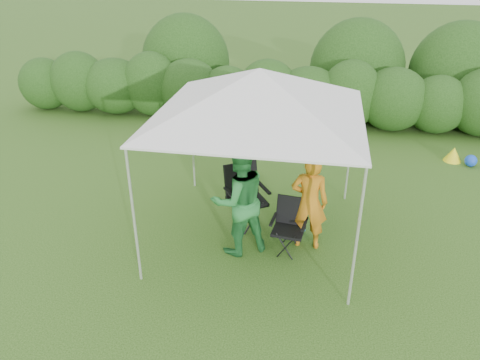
% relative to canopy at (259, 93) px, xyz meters
% --- Properties ---
extents(ground, '(70.00, 70.00, 0.00)m').
position_rel_canopy_xyz_m(ground, '(0.00, -0.50, -2.46)').
color(ground, '#3B6420').
extents(hedge, '(15.68, 1.53, 1.80)m').
position_rel_canopy_xyz_m(hedge, '(0.10, 5.50, -1.63)').
color(hedge, '#264E18').
rests_on(hedge, ground).
extents(canopy, '(3.10, 3.10, 2.83)m').
position_rel_canopy_xyz_m(canopy, '(0.00, 0.00, 0.00)').
color(canopy, silver).
rests_on(canopy, ground).
extents(chair_right, '(0.59, 0.54, 0.88)m').
position_rel_canopy_xyz_m(chair_right, '(0.57, -0.33, -1.97)').
color(chair_right, black).
rests_on(chair_right, ground).
extents(chair_left, '(0.85, 0.83, 1.08)m').
position_rel_canopy_xyz_m(chair_left, '(-0.26, 0.32, -1.85)').
color(chair_left, black).
rests_on(chair_left, ground).
extents(man, '(0.60, 0.40, 1.61)m').
position_rel_canopy_xyz_m(man, '(0.85, -0.19, -1.66)').
color(man, orange).
rests_on(man, ground).
extents(woman, '(1.13, 1.07, 1.84)m').
position_rel_canopy_xyz_m(woman, '(-0.21, -0.51, -1.54)').
color(woman, '#297E3A').
rests_on(woman, ground).
extents(cooler, '(0.50, 0.44, 0.35)m').
position_rel_canopy_xyz_m(cooler, '(0.58, 0.18, -2.29)').
color(cooler, '#1C5880').
rests_on(cooler, ground).
extents(bottle, '(0.06, 0.06, 0.22)m').
position_rel_canopy_xyz_m(bottle, '(0.64, 0.14, -2.00)').
color(bottle, '#592D0C').
rests_on(bottle, cooler).
extents(lawn_toy, '(0.65, 0.55, 0.33)m').
position_rel_canopy_xyz_m(lawn_toy, '(4.01, 3.66, -2.31)').
color(lawn_toy, yellow).
rests_on(lawn_toy, ground).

